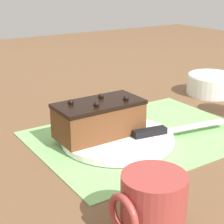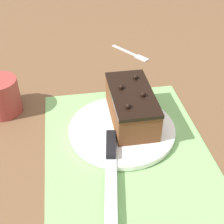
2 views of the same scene
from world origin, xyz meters
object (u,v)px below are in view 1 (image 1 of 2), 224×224
object	(u,v)px
chocolate_cake	(99,118)
coffee_mug	(152,205)
cake_plate	(118,139)
serving_knife	(166,130)
small_bowl	(211,83)

from	to	relation	value
chocolate_cake	coffee_mug	size ratio (longest dim) A/B	1.86
cake_plate	coffee_mug	bearing A→B (deg)	64.36
cake_plate	serving_knife	bearing A→B (deg)	158.06
small_bowl	coffee_mug	size ratio (longest dim) A/B	1.43
chocolate_cake	serving_knife	distance (m)	0.15
serving_knife	small_bowl	size ratio (longest dim) A/B	1.67
chocolate_cake	serving_knife	size ratio (longest dim) A/B	0.78
small_bowl	coffee_mug	world-z (taller)	coffee_mug
cake_plate	serving_knife	distance (m)	0.10
serving_knife	small_bowl	bearing A→B (deg)	127.40
cake_plate	small_bowl	bearing A→B (deg)	-162.04
chocolate_cake	coffee_mug	distance (m)	0.31
chocolate_cake	small_bowl	world-z (taller)	chocolate_cake
cake_plate	small_bowl	size ratio (longest dim) A/B	1.69
chocolate_cake	small_bowl	distance (m)	0.47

